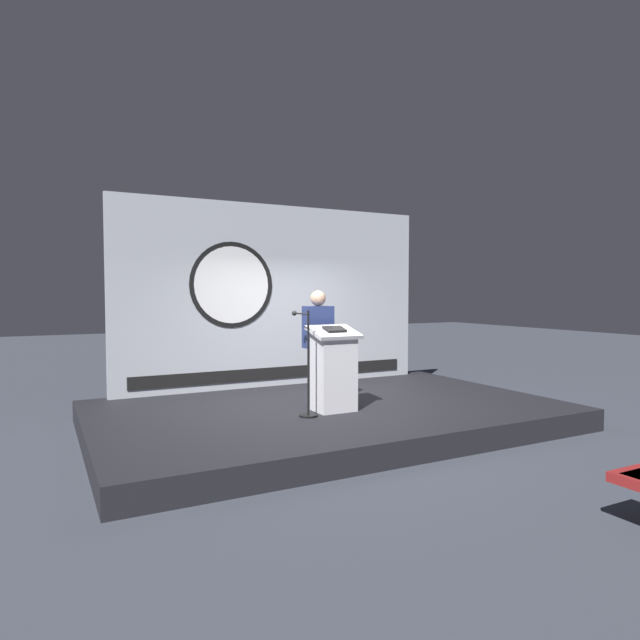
{
  "coord_description": "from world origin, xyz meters",
  "views": [
    {
      "loc": [
        -3.61,
        -6.67,
        1.89
      ],
      "look_at": [
        -0.11,
        0.04,
        1.51
      ],
      "focal_mm": 30.37,
      "sensor_mm": 36.0,
      "label": 1
    }
  ],
  "objects": [
    {
      "name": "speaker_person",
      "position": [
        -0.1,
        0.12,
        1.13
      ],
      "size": [
        0.4,
        0.26,
        1.62
      ],
      "color": "black",
      "rests_on": "stage_platform"
    },
    {
      "name": "ground_plane",
      "position": [
        0.0,
        0.0,
        0.0
      ],
      "size": [
        40.0,
        40.0,
        0.0
      ],
      "primitive_type": "plane",
      "color": "#383D47"
    },
    {
      "name": "podium",
      "position": [
        -0.11,
        -0.36,
        0.86
      ],
      "size": [
        0.64,
        0.5,
        1.15
      ],
      "color": "silver",
      "rests_on": "stage_platform"
    },
    {
      "name": "stage_platform",
      "position": [
        0.0,
        0.0,
        0.15
      ],
      "size": [
        6.4,
        4.0,
        0.3
      ],
      "primitive_type": "cube",
      "color": "black",
      "rests_on": "ground"
    },
    {
      "name": "microphone_stand",
      "position": [
        -0.57,
        -0.45,
        0.78
      ],
      "size": [
        0.24,
        0.58,
        1.36
      ],
      "color": "black",
      "rests_on": "stage_platform"
    },
    {
      "name": "banner_display",
      "position": [
        -0.03,
        1.85,
        1.82
      ],
      "size": [
        5.47,
        0.12,
        3.07
      ],
      "color": "#B2B7C1",
      "rests_on": "stage_platform"
    }
  ]
}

